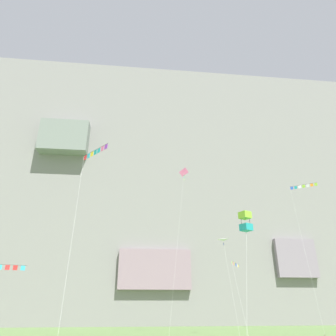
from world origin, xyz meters
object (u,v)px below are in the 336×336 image
kite_diamond_upper_right (183,182)px  kite_banner_upper_left (94,158)px  kite_banner_high_right (3,269)px  kite_banner_far_right (236,270)px  kite_delta_high_left (225,247)px  kite_banner_high_center (304,192)px  kite_box_upper_mid (246,221)px

kite_diamond_upper_right → kite_banner_upper_left: size_ratio=1.26×
kite_diamond_upper_right → kite_banner_high_right: size_ratio=2.80×
kite_diamond_upper_right → kite_banner_far_right: bearing=-43.7°
kite_delta_high_left → kite_banner_upper_left: size_ratio=0.65×
kite_banner_high_center → kite_delta_high_left: (-15.01, -3.26, -9.76)m
kite_banner_upper_left → kite_banner_high_center: bearing=30.0°
kite_banner_far_right → kite_diamond_upper_right: kite_diamond_upper_right is taller
kite_banner_far_right → kite_diamond_upper_right: size_ratio=0.37×
kite_banner_upper_left → kite_delta_high_left: bearing=42.0°
kite_banner_high_center → kite_box_upper_mid: kite_banner_high_center is taller
kite_banner_upper_left → kite_box_upper_mid: bearing=5.1°
kite_banner_far_right → kite_banner_upper_left: 20.63m
kite_diamond_upper_right → kite_banner_upper_left: 18.00m
kite_delta_high_left → kite_diamond_upper_right: bearing=-169.9°
kite_box_upper_mid → kite_banner_high_center: bearing=45.4°
kite_box_upper_mid → kite_banner_upper_left: (-14.98, -1.35, 5.49)m
kite_delta_high_left → kite_banner_high_right: kite_delta_high_left is taller
kite_diamond_upper_right → kite_delta_high_left: bearing=10.1°
kite_banner_high_center → kite_banner_upper_left: size_ratio=1.24×
kite_banner_high_center → kite_banner_high_right: 44.85m
kite_banner_high_right → kite_box_upper_mid: bearing=-21.6°
kite_banner_far_right → kite_box_upper_mid: 8.58m
kite_banner_far_right → kite_banner_high_right: size_ratio=1.03×
kite_diamond_upper_right → kite_box_upper_mid: (4.11, -12.61, -8.83)m
kite_diamond_upper_right → kite_box_upper_mid: kite_diamond_upper_right is taller
kite_banner_high_center → kite_banner_high_right: (-42.31, -6.76, -13.27)m
kite_banner_high_center → kite_box_upper_mid: (-16.67, -16.90, -9.58)m
kite_diamond_upper_right → kite_banner_high_right: 25.03m
kite_diamond_upper_right → kite_box_upper_mid: bearing=-71.9°
kite_banner_high_center → kite_banner_upper_left: 36.76m
kite_banner_upper_left → kite_banner_high_right: 18.16m
kite_diamond_upper_right → kite_delta_high_left: 10.75m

